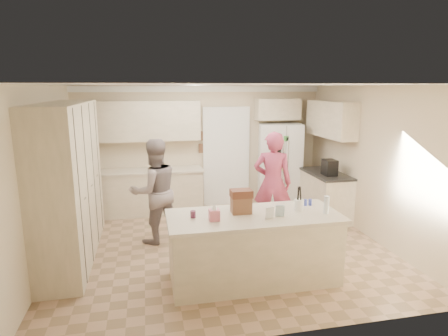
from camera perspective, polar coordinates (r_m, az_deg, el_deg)
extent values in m
cube|color=tan|center=(6.27, -0.24, -12.05)|extent=(5.20, 4.60, 0.02)
cube|color=white|center=(5.71, -0.27, 12.66)|extent=(5.20, 4.60, 0.02)
cube|color=beige|center=(8.09, -3.55, 3.19)|extent=(5.20, 0.02, 2.60)
cube|color=beige|center=(3.70, 7.01, -7.86)|extent=(5.20, 0.02, 2.60)
cube|color=beige|center=(5.92, -25.84, -1.37)|extent=(0.02, 4.60, 2.60)
cube|color=beige|center=(6.86, 21.63, 0.71)|extent=(0.02, 4.60, 2.60)
cube|color=white|center=(7.94, -3.61, 11.94)|extent=(5.20, 0.08, 0.12)
cube|color=beige|center=(6.07, -22.46, -1.97)|extent=(0.60, 2.60, 2.35)
cube|color=beige|center=(7.89, -11.44, -3.66)|extent=(2.20, 0.60, 0.88)
cube|color=beige|center=(7.77, -11.58, -0.42)|extent=(2.24, 0.63, 0.04)
cube|color=beige|center=(7.75, -11.91, 7.03)|extent=(2.20, 0.35, 0.80)
cube|color=black|center=(8.20, 0.31, 1.57)|extent=(0.90, 0.06, 2.10)
cube|color=white|center=(8.17, 0.36, 1.52)|extent=(1.02, 0.03, 2.22)
cube|color=brown|center=(8.02, -3.39, 4.92)|extent=(0.15, 0.02, 0.20)
cube|color=brown|center=(8.06, -3.36, 3.01)|extent=(0.15, 0.02, 0.20)
cube|color=white|center=(8.28, 8.42, 0.47)|extent=(1.03, 0.87, 1.80)
cube|color=gray|center=(7.95, 9.30, -0.04)|extent=(0.02, 0.02, 1.78)
cube|color=black|center=(7.82, 7.88, 1.67)|extent=(0.22, 0.03, 0.35)
cylinder|color=silver|center=(7.89, 9.04, 0.99)|extent=(0.02, 0.02, 0.85)
cylinder|color=silver|center=(7.93, 9.71, 1.02)|extent=(0.02, 0.02, 0.85)
cube|color=beige|center=(8.23, 8.15, 8.85)|extent=(0.95, 0.35, 0.45)
cube|color=beige|center=(7.74, 15.17, -4.16)|extent=(0.60, 1.20, 0.88)
cube|color=#2D2B28|center=(7.62, 15.29, -0.84)|extent=(0.63, 1.24, 0.04)
cube|color=beige|center=(7.70, 15.96, 7.17)|extent=(0.35, 1.50, 0.70)
cube|color=black|center=(7.40, 15.79, 0.08)|extent=(0.22, 0.28, 0.30)
cube|color=beige|center=(5.15, 4.50, -12.19)|extent=(2.20, 0.90, 0.88)
cube|color=beige|center=(4.98, 4.59, -7.36)|extent=(2.28, 0.96, 0.05)
cylinder|color=white|center=(5.21, 11.36, -5.53)|extent=(0.13, 0.13, 0.15)
cube|color=#DB6E85|center=(4.74, -1.49, -7.15)|extent=(0.13, 0.13, 0.14)
cone|color=white|center=(4.70, -1.50, -5.89)|extent=(0.08, 0.08, 0.08)
cube|color=brown|center=(4.99, 2.63, -5.66)|extent=(0.26, 0.18, 0.22)
cube|color=#592D1E|center=(4.94, 2.65, -3.89)|extent=(0.28, 0.20, 0.10)
cylinder|color=#59263F|center=(4.85, -4.74, -7.04)|extent=(0.07, 0.07, 0.09)
cube|color=white|center=(4.81, 7.01, -6.81)|extent=(0.12, 0.06, 0.16)
cube|color=silver|center=(4.90, 8.49, -6.48)|extent=(0.12, 0.05, 0.16)
cylinder|color=silver|center=(5.15, 15.35, -5.42)|extent=(0.07, 0.07, 0.24)
cylinder|color=#3644B0|center=(5.43, 12.31, -5.16)|extent=(0.05, 0.05, 0.09)
cylinder|color=#3644B0|center=(5.46, 12.98, -5.10)|extent=(0.05, 0.05, 0.09)
imported|color=gray|center=(6.32, -10.51, -3.51)|extent=(1.02, 0.91, 1.75)
imported|color=#AF334B|center=(6.65, 7.41, -2.28)|extent=(0.78, 0.64, 1.83)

